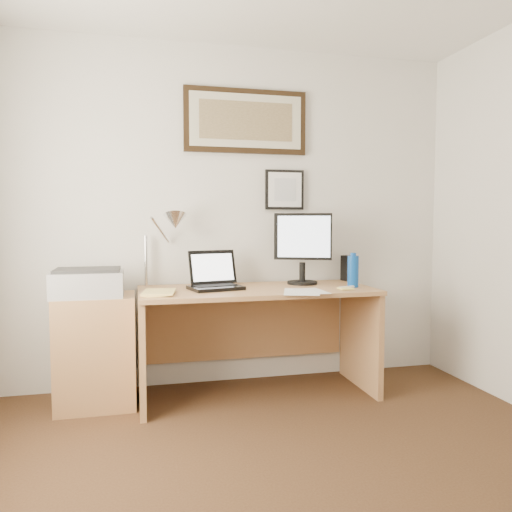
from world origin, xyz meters
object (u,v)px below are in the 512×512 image
object	(u,v)px
water_bottle	(353,271)
side_cabinet	(96,351)
book	(143,293)
desk	(254,320)
laptop	(215,280)
lcd_monitor	(303,245)
printer	(88,283)

from	to	relation	value
water_bottle	side_cabinet	bearing A→B (deg)	175.22
book	desk	xyz separation A→B (m)	(0.77, 0.20, -0.25)
water_bottle	laptop	distance (m)	0.97
laptop	lcd_monitor	bearing A→B (deg)	7.47
side_cabinet	lcd_monitor	distance (m)	1.60
desk	printer	world-z (taller)	printer
water_bottle	book	world-z (taller)	water_bottle
water_bottle	book	xyz separation A→B (m)	(-1.44, -0.02, -0.10)
laptop	water_bottle	bearing A→B (deg)	-8.69
desk	laptop	distance (m)	0.41
side_cabinet	laptop	bearing A→B (deg)	0.05
laptop	book	bearing A→B (deg)	-161.40
side_cabinet	desk	size ratio (longest dim) A/B	0.46
water_bottle	desk	size ratio (longest dim) A/B	0.14
laptop	printer	size ratio (longest dim) A/B	0.88
book	laptop	distance (m)	0.51
water_bottle	printer	distance (m)	1.79
water_bottle	printer	bearing A→B (deg)	176.14
printer	desk	bearing A→B (deg)	3.12
water_bottle	book	size ratio (longest dim) A/B	0.82
side_cabinet	book	size ratio (longest dim) A/B	2.70
water_bottle	book	distance (m)	1.44
side_cabinet	desk	bearing A→B (deg)	1.89
water_bottle	book	bearing A→B (deg)	-179.37
book	desk	bearing A→B (deg)	14.37
side_cabinet	book	bearing A→B (deg)	-28.06
side_cabinet	laptop	xyz separation A→B (m)	(0.78, 0.00, 0.44)
water_bottle	laptop	xyz separation A→B (m)	(-0.96, 0.15, -0.05)
desk	lcd_monitor	world-z (taller)	lcd_monitor
desk	printer	size ratio (longest dim) A/B	3.64
book	lcd_monitor	distance (m)	1.21
side_cabinet	laptop	distance (m)	0.90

